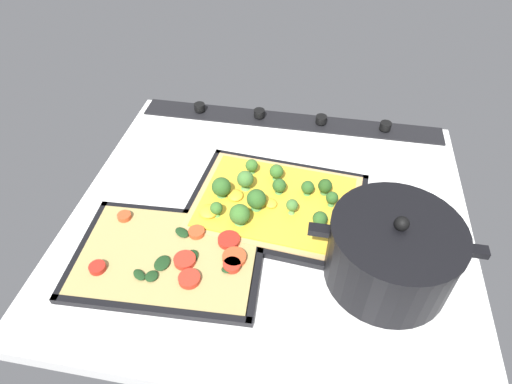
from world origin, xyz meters
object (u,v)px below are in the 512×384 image
Objects in this scene: baking_tray_front at (276,206)px; broccoli_pizza at (272,200)px; baking_tray_back at (168,258)px; cooking_pot at (392,253)px; veggie_pizza_back at (172,256)px.

broccoli_pizza reaches higher than baking_tray_front.
baking_tray_back is 1.23× the size of cooking_pot.
baking_tray_front is 1.14× the size of veggie_pizza_back.
veggie_pizza_back reaches higher than baking_tray_back.
cooking_pot is at bearing 149.85° from broccoli_pizza.
baking_tray_front is at bearing -135.11° from veggie_pizza_back.
broccoli_pizza is 1.21× the size of cooking_pot.
cooking_pot is (-21.35, 13.28, 5.90)cm from baking_tray_front.
cooking_pot is at bearing -174.79° from veggie_pizza_back.
broccoli_pizza is at bearing -30.15° from cooking_pot.
veggie_pizza_back is at bearing 44.89° from baking_tray_front.
baking_tray_back is at bearing 5.17° from cooking_pot.
cooking_pot reaches higher than baking_tray_back.
broccoli_pizza is at bearing 15.03° from baking_tray_front.
baking_tray_back is at bearing 44.84° from broccoli_pizza.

